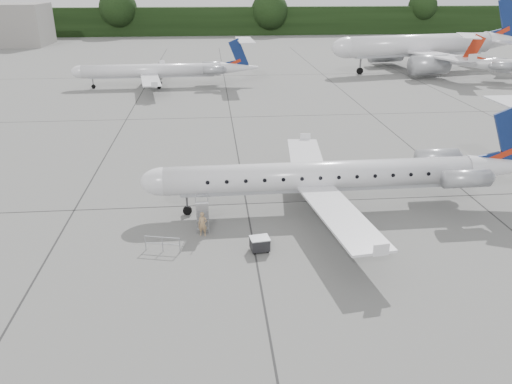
{
  "coord_description": "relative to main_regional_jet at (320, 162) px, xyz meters",
  "views": [
    {
      "loc": [
        -9.08,
        -27.0,
        15.59
      ],
      "look_at": [
        -6.28,
        3.93,
        2.3
      ],
      "focal_mm": 35.0,
      "sensor_mm": 36.0,
      "label": 1
    }
  ],
  "objects": [
    {
      "name": "main_regional_jet",
      "position": [
        0.0,
        0.0,
        0.0
      ],
      "size": [
        28.61,
        20.81,
        7.26
      ],
      "primitive_type": null,
      "rotation": [
        0.0,
        0.0,
        0.02
      ],
      "color": "silver",
      "rests_on": "ground"
    },
    {
      "name": "ground",
      "position": [
        1.55,
        -5.77,
        -3.63
      ],
      "size": [
        320.0,
        320.0,
        0.0
      ],
      "primitive_type": "plane",
      "color": "slate",
      "rests_on": "ground"
    },
    {
      "name": "bg_narrowbody",
      "position": [
        30.09,
        57.08,
        2.84
      ],
      "size": [
        40.23,
        32.17,
        12.94
      ],
      "primitive_type": null,
      "rotation": [
        0.0,
        0.0,
        0.19
      ],
      "color": "silver",
      "rests_on": "ground"
    },
    {
      "name": "passenger",
      "position": [
        -8.38,
        -3.43,
        -2.8
      ],
      "size": [
        0.68,
        0.52,
        1.66
      ],
      "primitive_type": "imported",
      "rotation": [
        0.0,
        0.0,
        -0.22
      ],
      "color": "#997953",
      "rests_on": "ground"
    },
    {
      "name": "bg_regional_left",
      "position": [
        -16.5,
        46.62,
        -0.07
      ],
      "size": [
        27.7,
        20.33,
        7.12
      ],
      "primitive_type": null,
      "rotation": [
        0.0,
        0.0,
        0.03
      ],
      "color": "silver",
      "rests_on": "ground"
    },
    {
      "name": "baggage_cart",
      "position": [
        -4.86,
        -5.8,
        -3.14
      ],
      "size": [
        1.25,
        1.07,
        0.98
      ],
      "primitive_type": null,
      "rotation": [
        0.0,
        0.0,
        0.15
      ],
      "color": "black",
      "rests_on": "ground"
    },
    {
      "name": "treeline",
      "position": [
        1.55,
        124.23,
        0.37
      ],
      "size": [
        260.0,
        4.0,
        8.0
      ],
      "primitive_type": "cube",
      "color": "black",
      "rests_on": "ground"
    },
    {
      "name": "airstair",
      "position": [
        -8.4,
        -2.24,
        -2.49
      ],
      "size": [
        0.88,
        2.1,
        2.27
      ],
      "primitive_type": null,
      "rotation": [
        0.0,
        0.0,
        0.02
      ],
      "color": "silver",
      "rests_on": "ground"
    },
    {
      "name": "safety_railing",
      "position": [
        -10.85,
        -5.32,
        -3.13
      ],
      "size": [
        2.16,
        0.59,
        1.0
      ],
      "primitive_type": null,
      "rotation": [
        0.0,
        0.0,
        -0.23
      ],
      "color": "#919499",
      "rests_on": "ground"
    }
  ]
}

